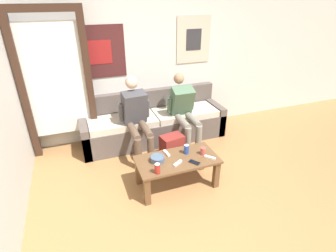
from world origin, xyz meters
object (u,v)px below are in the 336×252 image
(couch, at_px, (154,124))
(ceramic_bowl, at_px, (157,159))
(person_seated_teen, at_px, (184,110))
(cell_phone, at_px, (194,162))
(pillar_candle, at_px, (203,151))
(drink_can_red, at_px, (157,169))
(game_controller_near_left, at_px, (178,163))
(drink_can_blue, at_px, (186,149))
(backpack, at_px, (172,148))
(person_seated_adult, at_px, (137,117))
(game_controller_far_center, at_px, (167,153))
(game_controller_near_right, at_px, (210,157))
(coffee_table, at_px, (177,164))

(couch, bearing_deg, ceramic_bowl, -105.27)
(person_seated_teen, bearing_deg, cell_phone, -106.98)
(pillar_candle, height_order, drink_can_red, drink_can_red)
(person_seated_teen, relative_size, ceramic_bowl, 6.46)
(pillar_candle, relative_size, game_controller_near_left, 0.76)
(pillar_candle, distance_m, drink_can_blue, 0.21)
(couch, xyz_separation_m, backpack, (0.07, -0.72, -0.09))
(person_seated_adult, bearing_deg, game_controller_far_center, -75.25)
(ceramic_bowl, bearing_deg, drink_can_red, -108.49)
(game_controller_near_right, bearing_deg, ceramic_bowl, 165.37)
(pillar_candle, bearing_deg, backpack, 107.52)
(coffee_table, bearing_deg, drink_can_red, -149.57)
(backpack, xyz_separation_m, drink_can_red, (-0.49, -0.77, 0.28))
(person_seated_teen, bearing_deg, couch, 138.84)
(person_seated_teen, distance_m, game_controller_far_center, 1.01)
(person_seated_teen, relative_size, backpack, 2.92)
(game_controller_near_left, bearing_deg, backpack, 73.83)
(game_controller_far_center, bearing_deg, cell_phone, -50.38)
(person_seated_teen, xyz_separation_m, cell_phone, (-0.33, -1.10, -0.21))
(ceramic_bowl, height_order, game_controller_far_center, ceramic_bowl)
(person_seated_adult, distance_m, game_controller_far_center, 0.80)
(person_seated_teen, xyz_separation_m, pillar_candle, (-0.15, -0.96, -0.17))
(person_seated_teen, distance_m, cell_phone, 1.17)
(person_seated_adult, distance_m, backpack, 0.71)
(backpack, bearing_deg, cell_phone, -89.76)
(couch, height_order, backpack, couch)
(game_controller_far_center, bearing_deg, drink_can_red, -124.64)
(pillar_candle, xyz_separation_m, drink_can_red, (-0.67, -0.17, 0.01))
(couch, xyz_separation_m, person_seated_adult, (-0.38, -0.40, 0.36))
(game_controller_near_left, relative_size, game_controller_near_right, 1.07)
(backpack, bearing_deg, person_seated_teen, 47.04)
(person_seated_adult, bearing_deg, ceramic_bowl, -87.70)
(person_seated_teen, bearing_deg, ceramic_bowl, -129.43)
(couch, height_order, cell_phone, couch)
(drink_can_blue, bearing_deg, person_seated_teen, 68.52)
(backpack, height_order, game_controller_near_left, game_controller_near_left)
(pillar_candle, height_order, drink_can_blue, drink_can_blue)
(pillar_candle, height_order, cell_phone, pillar_candle)
(person_seated_teen, relative_size, drink_can_blue, 9.24)
(ceramic_bowl, xyz_separation_m, drink_can_red, (-0.07, -0.22, 0.02))
(couch, bearing_deg, drink_can_red, -105.76)
(person_seated_teen, distance_m, backpack, 0.66)
(person_seated_adult, bearing_deg, coffee_table, -72.52)
(ceramic_bowl, distance_m, game_controller_near_right, 0.66)
(pillar_candle, bearing_deg, game_controller_near_right, -70.84)
(coffee_table, bearing_deg, person_seated_adult, 107.48)
(drink_can_red, xyz_separation_m, cell_phone, (0.49, 0.04, -0.06))
(pillar_candle, height_order, game_controller_far_center, pillar_candle)
(couch, relative_size, pillar_candle, 22.46)
(ceramic_bowl, bearing_deg, backpack, 53.13)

